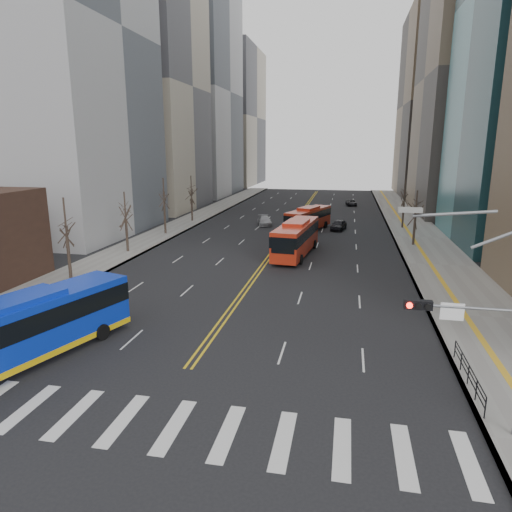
% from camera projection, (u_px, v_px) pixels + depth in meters
% --- Properties ---
extents(ground, '(220.00, 220.00, 0.00)m').
position_uv_depth(ground, '(148.00, 423.00, 19.75)').
color(ground, black).
extents(sidewalk_right, '(7.00, 130.00, 0.15)m').
position_uv_depth(sidewalk_right, '(420.00, 238.00, 59.26)').
color(sidewalk_right, gray).
rests_on(sidewalk_right, ground).
extents(sidewalk_left, '(5.00, 130.00, 0.15)m').
position_uv_depth(sidewalk_left, '(173.00, 228.00, 65.77)').
color(sidewalk_left, gray).
rests_on(sidewalk_left, ground).
extents(crosswalk, '(26.70, 4.00, 0.01)m').
position_uv_depth(crosswalk, '(148.00, 423.00, 19.75)').
color(crosswalk, silver).
rests_on(crosswalk, ground).
extents(centerline, '(0.55, 100.00, 0.01)m').
position_uv_depth(centerline, '(295.00, 222.00, 72.16)').
color(centerline, gold).
rests_on(centerline, ground).
extents(office_towers, '(83.00, 134.00, 58.00)m').
position_uv_depth(office_towers, '(307.00, 74.00, 79.37)').
color(office_towers, '#97979A').
rests_on(office_towers, ground).
extents(signal_mast, '(5.37, 0.37, 9.39)m').
position_uv_depth(signal_mast, '(491.00, 325.00, 17.88)').
color(signal_mast, gray).
rests_on(signal_mast, ground).
extents(pedestrian_railing, '(0.06, 6.06, 1.02)m').
position_uv_depth(pedestrian_railing, '(469.00, 372.00, 22.54)').
color(pedestrian_railing, black).
rests_on(pedestrian_railing, sidewalk_right).
extents(street_trees, '(35.20, 47.20, 7.60)m').
position_uv_depth(street_trees, '(214.00, 206.00, 52.90)').
color(street_trees, '#31261E').
rests_on(street_trees, ground).
extents(blue_bus, '(6.67, 13.47, 3.82)m').
position_uv_depth(blue_bus, '(22.00, 329.00, 24.82)').
color(blue_bus, '#0C2EC1').
rests_on(blue_bus, ground).
extents(red_bus_near, '(4.03, 12.21, 3.78)m').
position_uv_depth(red_bus_near, '(296.00, 236.00, 49.68)').
color(red_bus_near, red).
rests_on(red_bus_near, ground).
extents(red_bus_far, '(5.80, 10.90, 3.40)m').
position_uv_depth(red_bus_far, '(308.00, 218.00, 63.85)').
color(red_bus_far, red).
rests_on(red_bus_far, ground).
extents(car_white, '(2.73, 4.43, 1.38)m').
position_uv_depth(car_white, '(83.00, 287.00, 36.56)').
color(car_white, silver).
rests_on(car_white, ground).
extents(car_dark_mid, '(2.54, 4.49, 1.44)m').
position_uv_depth(car_dark_mid, '(339.00, 225.00, 64.85)').
color(car_dark_mid, black).
rests_on(car_dark_mid, ground).
extents(car_silver, '(3.09, 4.96, 1.34)m').
position_uv_depth(car_silver, '(265.00, 221.00, 68.92)').
color(car_silver, '#9B9BA0').
rests_on(car_silver, ground).
extents(car_dark_far, '(2.37, 4.34, 1.15)m').
position_uv_depth(car_dark_far, '(351.00, 203.00, 91.38)').
color(car_dark_far, black).
rests_on(car_dark_far, ground).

